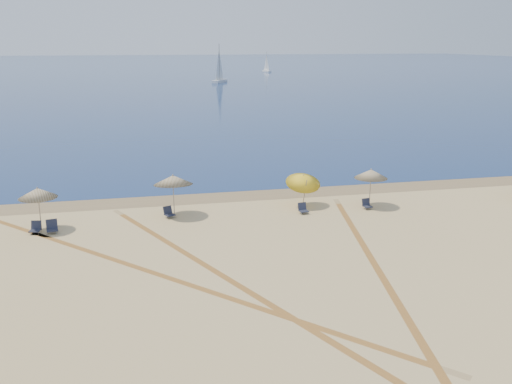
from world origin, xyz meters
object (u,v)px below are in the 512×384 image
chair_6 (367,204)px  chair_3 (52,227)px  chair_5 (303,209)px  chair_4 (169,213)px  sailboat_2 (267,66)px  umbrella_2 (173,180)px  umbrella_3 (303,179)px  umbrella_4 (371,174)px  chair_2 (35,228)px  sailboat_1 (219,71)px  umbrella_1 (38,193)px

chair_6 → chair_3: bearing=174.8°
chair_5 → chair_4: bearing=167.2°
chair_5 → sailboat_2: size_ratio=0.10×
umbrella_2 → chair_3: (-6.79, -1.69, -1.90)m
umbrella_3 → umbrella_4: bearing=-11.7°
umbrella_2 → chair_2: size_ratio=3.56×
umbrella_2 → chair_5: bearing=-8.7°
umbrella_2 → chair_3: 7.25m
chair_3 → sailboat_1: (25.69, 110.47, 2.58)m
umbrella_1 → chair_4: size_ratio=3.15×
umbrella_4 → sailboat_1: sailboat_1 is taller
umbrella_3 → chair_5: (-0.41, -1.37, -1.49)m
umbrella_2 → chair_6: 12.16m
chair_2 → sailboat_2: size_ratio=0.11×
umbrella_1 → umbrella_2: umbrella_2 is taller
umbrella_4 → chair_6: size_ratio=3.72×
umbrella_1 → umbrella_3: umbrella_1 is taller
chair_3 → chair_6: 18.75m
chair_4 → chair_5: (8.09, -0.91, -0.01)m
umbrella_2 → umbrella_3: 8.17m
umbrella_3 → chair_3: (-14.94, -1.89, -1.45)m
chair_6 → sailboat_2: 158.78m
umbrella_2 → sailboat_2: bearing=74.8°
umbrella_4 → umbrella_3: bearing=168.3°
sailboat_1 → chair_3: bearing=-71.8°
umbrella_4 → chair_5: (-4.57, -0.51, -1.85)m
umbrella_4 → umbrella_2: bearing=176.9°
chair_2 → chair_5: 15.42m
chair_2 → chair_6: size_ratio=1.10×
chair_3 → chair_5: size_ratio=1.17×
umbrella_3 → chair_5: bearing=-106.8°
sailboat_1 → umbrella_2: bearing=-68.5°
chair_5 → chair_6: chair_5 is taller
umbrella_2 → chair_5: 8.06m
chair_3 → chair_6: bearing=-7.7°
umbrella_1 → chair_5: umbrella_1 is taller
chair_2 → umbrella_4: bearing=13.2°
umbrella_2 → chair_6: umbrella_2 is taller
chair_3 → umbrella_2: bearing=4.5°
umbrella_2 → chair_3: umbrella_2 is taller
umbrella_2 → chair_4: (-0.35, -0.26, -1.93)m
umbrella_1 → chair_2: 1.93m
umbrella_4 → chair_6: 1.94m
umbrella_4 → chair_3: bearing=-176.9°
chair_4 → sailboat_2: size_ratio=0.12×
umbrella_3 → chair_2: umbrella_3 is taller
sailboat_1 → chair_2: bearing=-72.2°
sailboat_1 → sailboat_2: size_ratio=1.42×
umbrella_1 → chair_3: (0.64, -0.53, -1.84)m
umbrella_1 → chair_3: bearing=-39.6°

